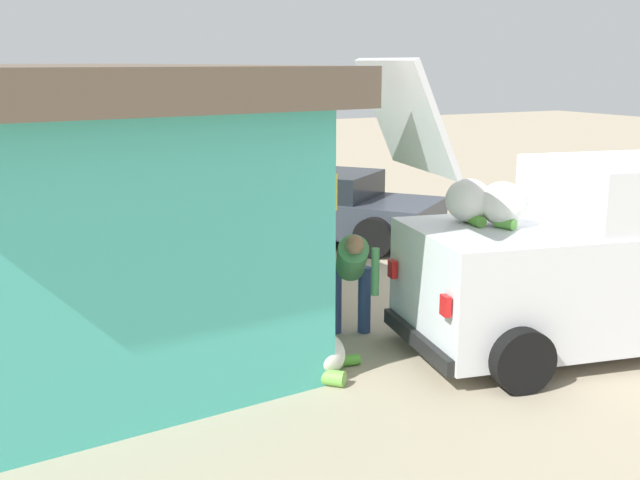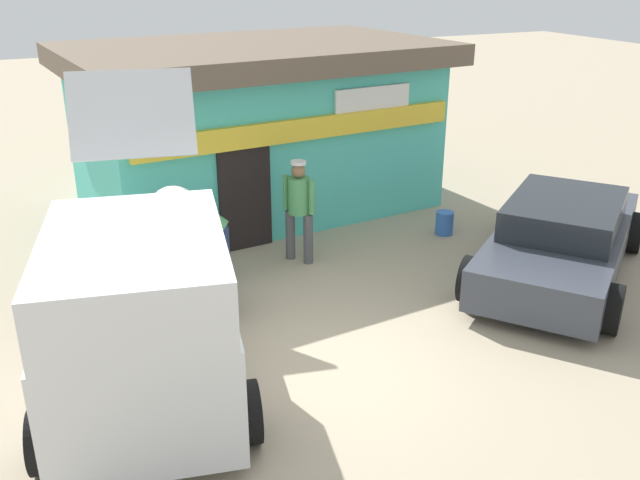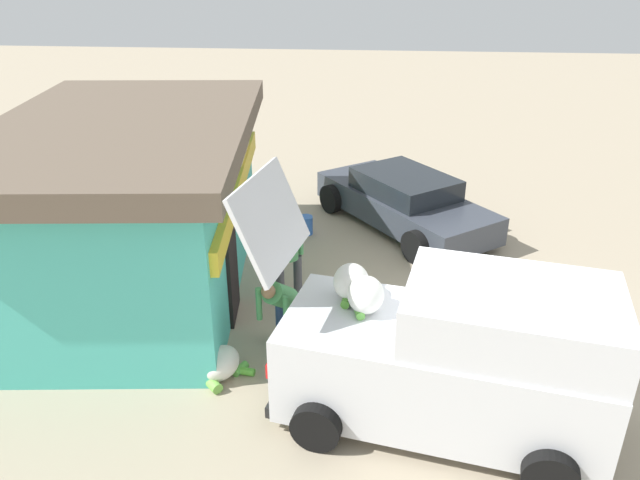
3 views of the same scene
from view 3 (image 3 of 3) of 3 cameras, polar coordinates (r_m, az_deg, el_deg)
name	(u,v)px [view 3 (image 3 of 3)]	position (r m, az deg, el deg)	size (l,w,h in m)	color
ground_plane	(457,342)	(10.12, 12.54, -9.16)	(60.00, 60.00, 0.00)	tan
storefront_bar	(132,204)	(11.28, -16.95, 3.17)	(7.05, 4.83, 3.06)	#4CC6B7
delivery_van	(453,355)	(8.04, 12.17, -10.34)	(2.78, 4.75, 3.13)	silver
parked_sedan	(404,201)	(13.71, 7.76, 3.57)	(4.54, 4.04, 1.21)	#383D47
vendor_standing	(288,251)	(10.56, -2.94, -1.06)	(0.47, 0.49, 1.64)	#4C4C51
customer_bending	(282,304)	(9.34, -3.55, -5.90)	(0.75, 0.68, 1.29)	navy
unloaded_banana_pile	(220,364)	(9.20, -9.19, -11.27)	(0.86, 0.84, 0.44)	silver
paint_bucket	(306,225)	(13.33, -1.33, 1.38)	(0.31, 0.31, 0.41)	blue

